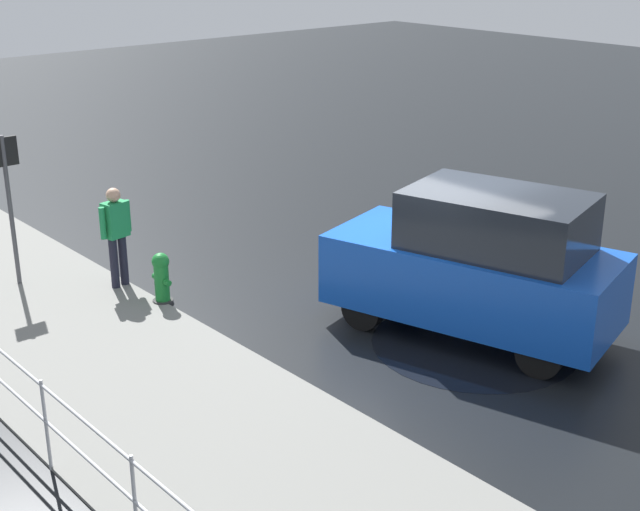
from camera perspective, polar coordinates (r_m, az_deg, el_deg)
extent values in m
plane|color=black|center=(13.03, 6.62, -3.88)|extent=(60.00, 60.00, 0.00)
cube|color=slate|center=(10.62, -9.17, -9.90)|extent=(24.00, 3.20, 0.04)
cube|color=blue|center=(12.34, 9.68, -1.46)|extent=(4.21, 2.68, 0.99)
cube|color=#1E232B|center=(11.93, 11.29, 2.16)|extent=(2.66, 2.07, 0.77)
cylinder|color=black|center=(12.48, 2.79, -3.40)|extent=(0.64, 0.37, 0.60)
cylinder|color=black|center=(13.63, 5.86, -1.36)|extent=(0.64, 0.37, 0.60)
cylinder|color=black|center=(11.52, 13.93, -6.15)|extent=(0.64, 0.37, 0.60)
cylinder|color=black|center=(12.76, 16.15, -3.68)|extent=(0.64, 0.37, 0.60)
cylinder|color=#197A2D|center=(13.47, -10.08, -1.82)|extent=(0.22, 0.22, 0.62)
sphere|color=#197A2D|center=(13.34, -10.18, -0.38)|extent=(0.26, 0.26, 0.26)
cylinder|color=#197A2D|center=(13.31, -9.74, -1.72)|extent=(0.10, 0.09, 0.09)
cylinder|color=#197A2D|center=(13.57, -10.45, -1.33)|extent=(0.10, 0.09, 0.09)
cylinder|color=#2D2D2D|center=(13.57, -10.01, -2.91)|extent=(0.31, 0.31, 0.06)
cube|color=#1E8C4C|center=(13.91, -12.97, 2.27)|extent=(0.30, 0.40, 0.55)
sphere|color=tan|center=(13.80, -13.10, 3.79)|extent=(0.22, 0.22, 0.22)
cylinder|color=#1E1E2D|center=(14.19, -12.47, -0.33)|extent=(0.13, 0.13, 0.85)
cylinder|color=#1E1E2D|center=(14.08, -13.03, -0.53)|extent=(0.13, 0.13, 0.85)
cylinder|color=#1E8C4C|center=(14.05, -12.21, 2.51)|extent=(0.09, 0.09, 0.50)
cylinder|color=#1E8C4C|center=(13.77, -13.75, 2.02)|extent=(0.09, 0.09, 0.50)
cylinder|color=#B7BABF|center=(8.30, -11.74, -15.46)|extent=(0.04, 0.04, 1.05)
cylinder|color=#B7BABF|center=(9.68, -17.12, -10.37)|extent=(0.04, 0.04, 1.05)
cylinder|color=#B7BABF|center=(8.73, -14.94, -10.13)|extent=(8.95, 0.04, 0.04)
cylinder|color=#B7BABF|center=(8.95, -14.69, -12.45)|extent=(8.95, 0.04, 0.04)
cylinder|color=#4C4C51|center=(14.43, -19.18, 2.61)|extent=(0.07, 0.07, 2.40)
cube|color=black|center=(14.19, -19.62, 6.26)|extent=(0.04, 0.44, 0.44)
cylinder|color=black|center=(12.31, 9.85, -5.57)|extent=(2.79, 2.79, 0.01)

